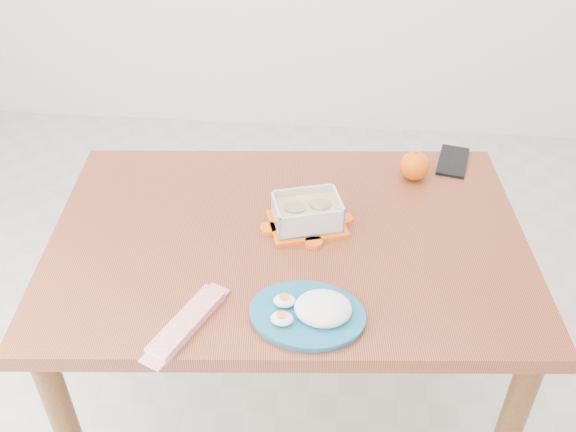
# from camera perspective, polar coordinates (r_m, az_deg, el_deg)

# --- Properties ---
(ground) EXTENTS (3.50, 3.50, 0.00)m
(ground) POSITION_cam_1_polar(r_m,az_deg,el_deg) (2.20, -3.41, -15.03)
(ground) COLOR #B7B7B2
(ground) RESTS_ON ground
(dining_table) EXTENTS (1.23, 0.88, 0.75)m
(dining_table) POSITION_cam_1_polar(r_m,az_deg,el_deg) (1.65, -0.00, -4.46)
(dining_table) COLOR brown
(dining_table) RESTS_ON ground
(food_container) EXTENTS (0.22, 0.19, 0.08)m
(food_container) POSITION_cam_1_polar(r_m,az_deg,el_deg) (1.59, 1.72, 0.24)
(food_container) COLOR #FF5C07
(food_container) RESTS_ON dining_table
(orange_fruit) EXTENTS (0.08, 0.08, 0.08)m
(orange_fruit) POSITION_cam_1_polar(r_m,az_deg,el_deg) (1.79, 11.20, 4.42)
(orange_fruit) COLOR #EA4C04
(orange_fruit) RESTS_ON dining_table
(rice_plate) EXTENTS (0.27, 0.27, 0.07)m
(rice_plate) POSITION_cam_1_polar(r_m,az_deg,el_deg) (1.36, 2.17, -8.41)
(rice_plate) COLOR #175D81
(rice_plate) RESTS_ON dining_table
(candy_bar) EXTENTS (0.13, 0.21, 0.02)m
(candy_bar) POSITION_cam_1_polar(r_m,az_deg,el_deg) (1.37, -8.98, -9.32)
(candy_bar) COLOR #B30918
(candy_bar) RESTS_ON dining_table
(smartphone) EXTENTS (0.11, 0.17, 0.01)m
(smartphone) POSITION_cam_1_polar(r_m,az_deg,el_deg) (1.90, 14.44, 4.74)
(smartphone) COLOR black
(smartphone) RESTS_ON dining_table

